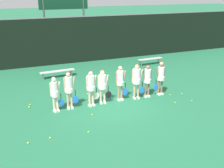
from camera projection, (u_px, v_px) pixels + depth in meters
name	position (u px, v px, depth m)	size (l,w,h in m)	color
ground_plane	(112.00, 102.00, 13.01)	(140.00, 140.00, 0.00)	#216642
fence_windscreen	(73.00, 40.00, 19.27)	(60.00, 0.08, 3.44)	black
scoreboard	(64.00, 6.00, 19.24)	(3.62, 0.15, 5.28)	#515156
bench_courtside	(57.00, 72.00, 16.50)	(2.19, 0.49, 0.43)	#B2B2B7
bench_far	(150.00, 59.00, 19.27)	(1.95, 0.44, 0.45)	#B2B2B7
player_0	(55.00, 92.00, 11.71)	(0.61, 0.33, 1.65)	beige
player_1	(69.00, 87.00, 11.97)	(0.66, 0.36, 1.79)	tan
player_2	(91.00, 85.00, 12.25)	(0.66, 0.38, 1.76)	beige
player_3	(103.00, 84.00, 12.55)	(0.68, 0.39, 1.69)	beige
player_4	(120.00, 81.00, 12.89)	(0.65, 0.36, 1.78)	tan
player_5	(137.00, 78.00, 13.07)	(0.69, 0.41, 1.82)	tan
player_6	(147.00, 78.00, 13.30)	(0.67, 0.37, 1.72)	#8C664C
player_7	(161.00, 75.00, 13.58)	(0.66, 0.38, 1.78)	#8C664C
tennis_ball_0	(29.00, 107.00, 12.38)	(0.07, 0.07, 0.07)	#CCE033
tennis_ball_1	(182.00, 94.00, 13.94)	(0.06, 0.06, 0.06)	#CCE033
tennis_ball_2	(175.00, 103.00, 12.87)	(0.07, 0.07, 0.07)	#CCE033
tennis_ball_3	(88.00, 132.00, 10.24)	(0.07, 0.07, 0.07)	#CCE033
tennis_ball_4	(87.00, 94.00, 13.94)	(0.06, 0.06, 0.06)	#CCE033
tennis_ball_5	(28.00, 143.00, 9.50)	(0.07, 0.07, 0.07)	#CCE033
tennis_ball_6	(50.00, 138.00, 9.82)	(0.07, 0.07, 0.07)	#CCE033
tennis_ball_7	(170.00, 95.00, 13.82)	(0.06, 0.06, 0.06)	#CCE033
tennis_ball_8	(192.00, 101.00, 13.08)	(0.07, 0.07, 0.07)	#CCE033
tennis_ball_9	(30.00, 105.00, 12.63)	(0.07, 0.07, 0.07)	#CCE033
tennis_ball_10	(89.00, 100.00, 13.11)	(0.07, 0.07, 0.07)	#CCE033
tennis_ball_11	(92.00, 115.00, 11.62)	(0.07, 0.07, 0.07)	#CCE033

